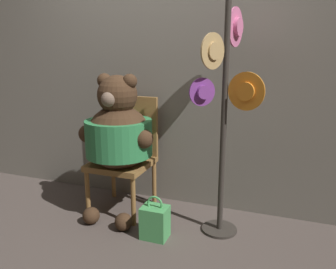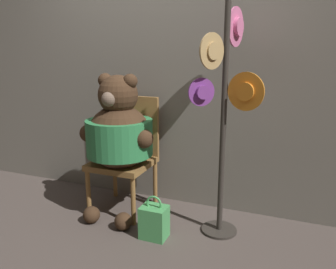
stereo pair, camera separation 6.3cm
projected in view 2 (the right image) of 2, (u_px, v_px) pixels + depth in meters
name	position (u px, v px, depth m)	size (l,w,h in m)	color
ground_plane	(143.00, 223.00, 2.76)	(14.00, 14.00, 0.00)	#4C423D
wall_back	(168.00, 81.00, 3.00)	(8.00, 0.10, 2.29)	slate
chair	(127.00, 151.00, 2.97)	(0.50, 0.50, 1.01)	olive
teddy_bear	(119.00, 133.00, 2.76)	(0.68, 0.60, 1.23)	#3D2819
hat_display_rack	(225.00, 104.00, 2.39)	(0.51, 0.55, 1.80)	#332D28
handbag_on_ground	(154.00, 222.00, 2.51)	(0.20, 0.16, 0.35)	#479E56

